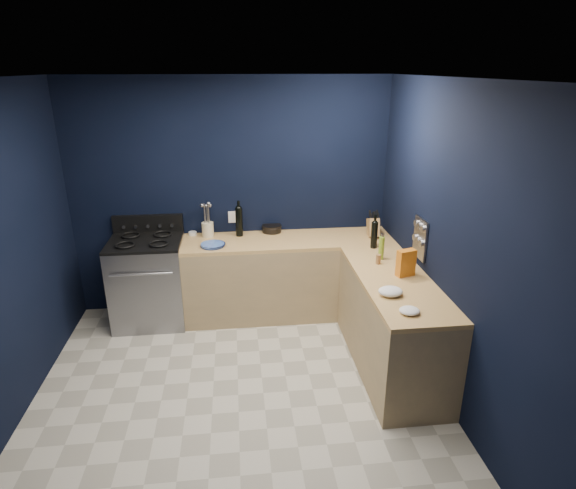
{
  "coord_description": "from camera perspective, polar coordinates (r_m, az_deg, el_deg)",
  "views": [
    {
      "loc": [
        0.04,
        -3.42,
        2.68
      ],
      "look_at": [
        0.55,
        1.0,
        1.0
      ],
      "focal_mm": 29.58,
      "sensor_mm": 36.0,
      "label": 1
    }
  ],
  "objects": [
    {
      "name": "top_right",
      "position": [
        4.35,
        12.81,
        -4.33
      ],
      "size": [
        0.63,
        1.67,
        0.04
      ],
      "primitive_type": "cube",
      "color": "olive",
      "rests_on": "cab_right"
    },
    {
      "name": "top_back",
      "position": [
        5.21,
        0.0,
        0.47
      ],
      "size": [
        2.3,
        0.63,
        0.04
      ],
      "primitive_type": "cube",
      "color": "olive",
      "rests_on": "cab_back"
    },
    {
      "name": "wall_right",
      "position": [
        4.07,
        18.88,
        -0.31
      ],
      "size": [
        0.02,
        3.5,
        2.6
      ],
      "primitive_type": "cube",
      "color": "black",
      "rests_on": "ground"
    },
    {
      "name": "wine_bottle_right",
      "position": [
        4.98,
        10.32,
        1.11
      ],
      "size": [
        0.07,
        0.07,
        0.28
      ],
      "primitive_type": "cylinder",
      "rotation": [
        0.0,
        0.0,
        0.05
      ],
      "color": "black",
      "rests_on": "top_right"
    },
    {
      "name": "wine_bottle_back",
      "position": [
        5.28,
        -5.9,
        2.71
      ],
      "size": [
        0.08,
        0.08,
        0.32
      ],
      "primitive_type": "cylinder",
      "rotation": [
        0.0,
        0.0,
        -0.01
      ],
      "color": "black",
      "rests_on": "top_back"
    },
    {
      "name": "crouton_bag",
      "position": [
        4.38,
        13.99,
        -2.16
      ],
      "size": [
        0.18,
        0.12,
        0.25
      ],
      "primitive_type": "cube",
      "rotation": [
        0.0,
        0.0,
        0.29
      ],
      "color": "#B93609",
      "rests_on": "top_right"
    },
    {
      "name": "wall_back",
      "position": [
        5.36,
        -6.81,
        5.63
      ],
      "size": [
        3.5,
        0.02,
        2.6
      ],
      "primitive_type": "cube",
      "color": "black",
      "rests_on": "ground"
    },
    {
      "name": "wall_front",
      "position": [
        2.16,
        -6.57,
        -19.22
      ],
      "size": [
        3.5,
        0.02,
        2.6
      ],
      "primitive_type": "cube",
      "color": "black",
      "rests_on": "ground"
    },
    {
      "name": "gas_range",
      "position": [
        5.41,
        -16.34,
        -4.42
      ],
      "size": [
        0.76,
        0.66,
        0.92
      ],
      "primitive_type": "cube",
      "color": "gray",
      "rests_on": "floor"
    },
    {
      "name": "ramekin",
      "position": [
        5.43,
        -11.4,
        1.32
      ],
      "size": [
        0.1,
        0.1,
        0.04
      ],
      "primitive_type": "cylinder",
      "rotation": [
        0.0,
        0.0,
        -0.05
      ],
      "color": "white",
      "rests_on": "top_back"
    },
    {
      "name": "backguard",
      "position": [
        5.48,
        -16.47,
        2.41
      ],
      "size": [
        0.76,
        0.06,
        0.2
      ],
      "primitive_type": "cube",
      "color": "black",
      "rests_on": "gas_range"
    },
    {
      "name": "cab_back",
      "position": [
        5.38,
        0.0,
        -4.04
      ],
      "size": [
        2.3,
        0.63,
        0.86
      ],
      "primitive_type": "cube",
      "color": "tan",
      "rests_on": "floor"
    },
    {
      "name": "ceiling",
      "position": [
        3.42,
        -7.71,
        19.35
      ],
      "size": [
        3.5,
        3.5,
        0.02
      ],
      "primitive_type": "cube",
      "color": "silver",
      "rests_on": "ground"
    },
    {
      "name": "plate_stack",
      "position": [
        5.04,
        -9.06,
        -0.06
      ],
      "size": [
        0.31,
        0.31,
        0.03
      ],
      "primitive_type": "cylinder",
      "rotation": [
        0.0,
        0.0,
        0.31
      ],
      "color": "#2E3BA6",
      "rests_on": "top_back"
    },
    {
      "name": "towel_front",
      "position": [
        4.02,
        12.22,
        -5.53
      ],
      "size": [
        0.24,
        0.22,
        0.07
      ],
      "primitive_type": "ellipsoid",
      "rotation": [
        0.0,
        0.0,
        -0.3
      ],
      "color": "white",
      "rests_on": "top_right"
    },
    {
      "name": "spice_panel",
      "position": [
        4.57,
        15.61,
        0.73
      ],
      "size": [
        0.02,
        0.28,
        0.38
      ],
      "primitive_type": "cube",
      "color": "gray",
      "rests_on": "wall_right"
    },
    {
      "name": "knife_block",
      "position": [
        5.34,
        10.19,
        2.04
      ],
      "size": [
        0.13,
        0.24,
        0.25
      ],
      "primitive_type": "cube",
      "rotation": [
        -0.31,
        0.0,
        -0.08
      ],
      "color": "olive",
      "rests_on": "top_back"
    },
    {
      "name": "oven_door",
      "position": [
        5.14,
        -16.87,
        -6.0
      ],
      "size": [
        0.59,
        0.02,
        0.42
      ],
      "primitive_type": "cube",
      "color": "black",
      "rests_on": "gas_range"
    },
    {
      "name": "cab_right",
      "position": [
        4.55,
        12.36,
        -9.47
      ],
      "size": [
        0.63,
        1.67,
        0.86
      ],
      "primitive_type": "cube",
      "color": "tan",
      "rests_on": "floor"
    },
    {
      "name": "towel_end",
      "position": [
        3.78,
        14.39,
        -7.71
      ],
      "size": [
        0.18,
        0.17,
        0.05
      ],
      "primitive_type": "ellipsoid",
      "rotation": [
        0.0,
        0.0,
        -0.19
      ],
      "color": "white",
      "rests_on": "top_right"
    },
    {
      "name": "cooktop",
      "position": [
        5.23,
        -16.86,
        0.3
      ],
      "size": [
        0.76,
        0.66,
        0.03
      ],
      "primitive_type": "cube",
      "color": "black",
      "rests_on": "gas_range"
    },
    {
      "name": "spice_jar_near",
      "position": [
        4.56,
        13.1,
        -2.21
      ],
      "size": [
        0.05,
        0.05,
        0.09
      ],
      "primitive_type": "cylinder",
      "rotation": [
        0.0,
        0.0,
        -0.05
      ],
      "color": "olive",
      "rests_on": "top_right"
    },
    {
      "name": "floor",
      "position": [
        4.35,
        -5.99,
        -17.64
      ],
      "size": [
        3.5,
        3.5,
        0.02
      ],
      "primitive_type": "cube",
      "color": "beige",
      "rests_on": "ground"
    },
    {
      "name": "lemon_basket",
      "position": [
        5.41,
        -1.97,
        1.94
      ],
      "size": [
        0.27,
        0.27,
        0.08
      ],
      "primitive_type": "cylinder",
      "rotation": [
        0.0,
        0.0,
        -0.28
      ],
      "color": "black",
      "rests_on": "top_back"
    },
    {
      "name": "spice_jar_far",
      "position": [
        4.61,
        10.8,
        -1.75
      ],
      "size": [
        0.06,
        0.06,
        0.09
      ],
      "primitive_type": "cylinder",
      "rotation": [
        0.0,
        0.0,
        -0.29
      ],
      "color": "olive",
      "rests_on": "top_right"
    },
    {
      "name": "wall_outlet",
      "position": [
        5.4,
        -6.72,
        3.31
      ],
      "size": [
        0.09,
        0.02,
        0.13
      ],
      "primitive_type": "cube",
      "color": "white",
      "rests_on": "wall_back"
    },
    {
      "name": "oil_bottle",
      "position": [
        4.71,
        11.16,
        -0.41
      ],
      "size": [
        0.07,
        0.07,
        0.23
      ],
      "primitive_type": "cylinder",
      "rotation": [
        0.0,
        0.0,
        0.3
      ],
      "color": "olive",
      "rests_on": "top_right"
    },
    {
      "name": "utensil_crock",
      "position": [
        5.32,
        -9.62,
        1.78
      ],
      "size": [
        0.17,
        0.17,
        0.16
      ],
      "primitive_type": "cylinder",
      "rotation": [
        0.0,
        0.0,
        -0.39
      ],
      "color": "#F2DFC2",
      "rests_on": "top_back"
    }
  ]
}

